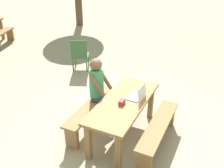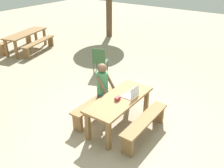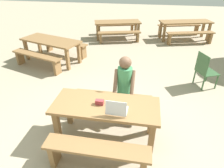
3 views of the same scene
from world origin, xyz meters
name	(u,v)px [view 1 (image 1 of 3)]	position (x,y,z in m)	size (l,w,h in m)	color
ground_plane	(123,135)	(0.00, 0.00, 0.00)	(30.00, 30.00, 0.00)	tan
picnic_table_front	(123,107)	(0.00, 0.00, 0.62)	(1.76, 0.73, 0.74)	olive
bench_near	(158,130)	(0.00, -0.66, 0.35)	(1.57, 0.30, 0.47)	olive
bench_far	(91,111)	(0.00, 0.66, 0.35)	(1.57, 0.30, 0.47)	olive
laptop	(137,95)	(0.21, -0.18, 0.81)	(0.33, 0.28, 0.25)	silver
small_pouch	(122,102)	(-0.10, -0.01, 0.79)	(0.13, 0.08, 0.08)	#993338
person_seated	(98,86)	(0.23, 0.62, 0.78)	(0.38, 0.39, 1.33)	#333847
plastic_chair	(80,54)	(2.08, 2.19, 0.47)	(0.58, 0.58, 0.90)	#335933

